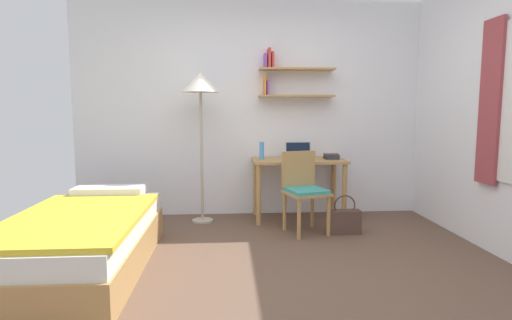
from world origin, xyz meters
name	(u,v)px	position (x,y,z in m)	size (l,w,h in m)	color
ground_plane	(276,276)	(0.00, 0.00, 0.00)	(5.28, 5.28, 0.00)	brown
wall_back	(258,108)	(0.01, 2.02, 1.31)	(4.40, 0.27, 2.60)	white
bed	(84,241)	(-1.53, 0.25, 0.24)	(0.97, 1.95, 0.54)	#B2844C
desk	(298,170)	(0.46, 1.70, 0.59)	(1.07, 0.58, 0.71)	#B2844C
desk_chair	(304,188)	(0.43, 1.19, 0.47)	(0.51, 0.52, 0.85)	#B2844C
standing_lamp	(201,89)	(-0.66, 1.65, 1.52)	(0.43, 0.43, 1.71)	#B2A893
laptop	(299,154)	(0.47, 1.74, 0.77)	(0.32, 0.21, 0.21)	#B7BABF
water_bottle	(262,151)	(0.03, 1.71, 0.82)	(0.06, 0.06, 0.20)	#4C99DB
book_stack	(331,156)	(0.85, 1.70, 0.74)	(0.18, 0.21, 0.06)	#333338
handbag	(344,221)	(0.85, 1.07, 0.14)	(0.33, 0.13, 0.41)	#4C382D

